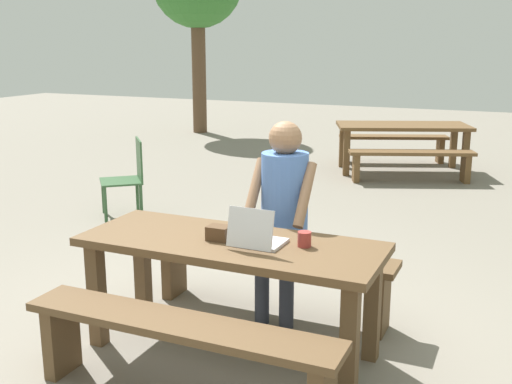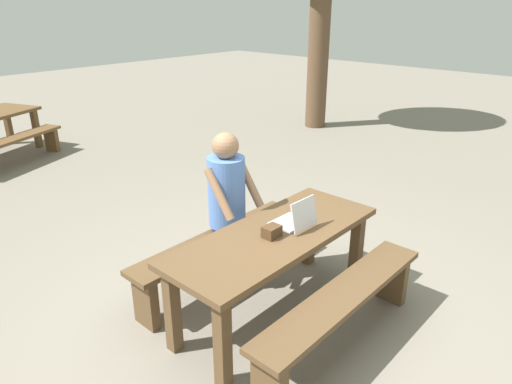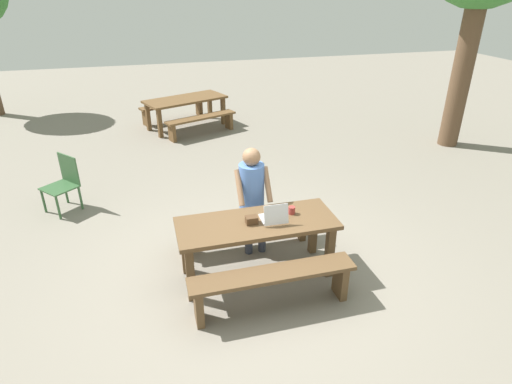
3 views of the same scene
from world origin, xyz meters
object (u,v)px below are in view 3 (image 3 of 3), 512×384
object	(u,v)px
coffee_mug	(292,210)
plastic_chair	(64,182)
laptop	(274,217)
small_pouch	(252,220)
person_seated	(252,191)
picnic_table_front	(257,230)
picnic_table_mid	(186,102)

from	to	relation	value
coffee_mug	plastic_chair	size ratio (longest dim) A/B	0.11
laptop	coffee_mug	size ratio (longest dim) A/B	3.25
laptop	small_pouch	distance (m)	0.26
person_seated	plastic_chair	xyz separation A→B (m)	(-2.51, 1.76, -0.37)
picnic_table_front	person_seated	world-z (taller)	person_seated
plastic_chair	picnic_table_mid	xyz separation A→B (m)	(2.29, 3.64, 0.16)
person_seated	laptop	bearing A→B (deg)	-82.40
plastic_chair	picnic_table_mid	distance (m)	4.30
small_pouch	coffee_mug	bearing A→B (deg)	10.13
coffee_mug	picnic_table_mid	bearing A→B (deg)	95.40
picnic_table_front	person_seated	xyz separation A→B (m)	(0.10, 0.60, 0.21)
picnic_table_front	picnic_table_mid	xyz separation A→B (m)	(-0.11, 6.00, -0.01)
laptop	coffee_mug	distance (m)	0.28
coffee_mug	person_seated	xyz separation A→B (m)	(-0.34, 0.53, 0.04)
picnic_table_front	person_seated	distance (m)	0.64
picnic_table_front	plastic_chair	world-z (taller)	plastic_chair
laptop	small_pouch	bearing A→B (deg)	-4.32
laptop	picnic_table_mid	distance (m)	6.05
picnic_table_front	picnic_table_mid	bearing A→B (deg)	91.09
small_pouch	picnic_table_mid	world-z (taller)	small_pouch
picnic_table_mid	person_seated	bearing A→B (deg)	-109.24
picnic_table_front	coffee_mug	distance (m)	0.48
picnic_table_front	picnic_table_mid	world-z (taller)	picnic_table_front
laptop	person_seated	bearing A→B (deg)	-81.33
small_pouch	plastic_chair	xyz separation A→B (m)	(-2.34, 2.38, -0.33)
picnic_table_front	picnic_table_mid	distance (m)	6.00
picnic_table_front	small_pouch	world-z (taller)	small_pouch
plastic_chair	picnic_table_front	bearing A→B (deg)	5.19
small_pouch	picnic_table_mid	bearing A→B (deg)	90.44
picnic_table_front	laptop	bearing A→B (deg)	-13.87
person_seated	small_pouch	bearing A→B (deg)	-105.41
picnic_table_mid	small_pouch	bearing A→B (deg)	-111.11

